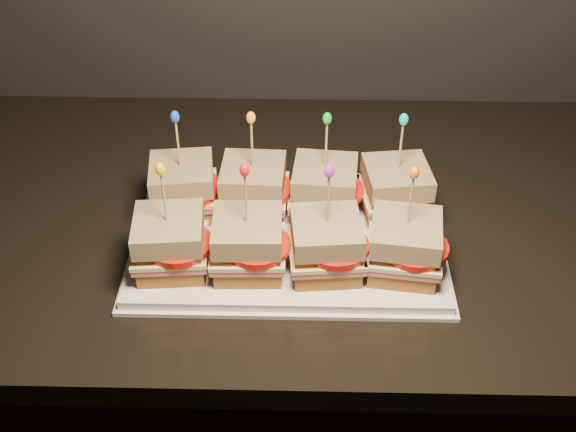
{
  "coord_description": "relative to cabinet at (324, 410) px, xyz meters",
  "views": [
    {
      "loc": [
        -0.54,
        0.87,
        1.55
      ],
      "look_at": [
        -0.55,
        1.6,
        0.97
      ],
      "focal_mm": 45.0,
      "sensor_mm": 36.0,
      "label": 1
    }
  ],
  "objects": [
    {
      "name": "sandwich_4_bread_top",
      "position": [
        -0.21,
        -0.15,
        0.55
      ],
      "size": [
        0.09,
        0.09,
        0.03
      ],
      "primitive_type": "cube",
      "rotation": [
        0.0,
        0.0,
        0.08
      ],
      "color": "#533212",
      "rests_on": "sandwich_4_tomato"
    },
    {
      "name": "sandwich_4_bread_bot",
      "position": [
        -0.21,
        -0.15,
        0.5
      ],
      "size": [
        0.09,
        0.09,
        0.02
      ],
      "primitive_type": "cube",
      "rotation": [
        0.0,
        0.0,
        0.08
      ],
      "color": "brown",
      "rests_on": "platter"
    },
    {
      "name": "cabinet",
      "position": [
        0.0,
        0.0,
        0.0
      ],
      "size": [
        2.32,
        0.61,
        0.88
      ],
      "primitive_type": "cube",
      "color": "black",
      "rests_on": "ground"
    },
    {
      "name": "sandwich_0_cheese",
      "position": [
        -0.21,
        -0.03,
        0.53
      ],
      "size": [
        0.1,
        0.1,
        0.01
      ],
      "primitive_type": "cube",
      "rotation": [
        0.0,
        0.0,
        0.12
      ],
      "color": "#F5D992",
      "rests_on": "sandwich_0_ham"
    },
    {
      "name": "sandwich_7_pick",
      "position": [
        0.08,
        -0.15,
        0.6
      ],
      "size": [
        0.0,
        0.0,
        0.09
      ],
      "primitive_type": "cylinder",
      "color": "tan",
      "rests_on": "sandwich_7_bread_top"
    },
    {
      "name": "sandwich_5_tomato",
      "position": [
        -0.1,
        -0.15,
        0.53
      ],
      "size": [
        0.08,
        0.08,
        0.01
      ],
      "primitive_type": "cylinder",
      "color": "red",
      "rests_on": "sandwich_5_cheese"
    },
    {
      "name": "sandwich_7_bread_bot",
      "position": [
        0.08,
        -0.15,
        0.5
      ],
      "size": [
        0.09,
        0.09,
        0.02
      ],
      "primitive_type": "cube",
      "rotation": [
        0.0,
        0.0,
        -0.13
      ],
      "color": "brown",
      "rests_on": "platter"
    },
    {
      "name": "sandwich_5_cheese",
      "position": [
        -0.11,
        -0.15,
        0.53
      ],
      "size": [
        0.09,
        0.09,
        0.01
      ],
      "primitive_type": "cube",
      "rotation": [
        0.0,
        0.0,
        0.02
      ],
      "color": "#F5D992",
      "rests_on": "sandwich_5_ham"
    },
    {
      "name": "sandwich_7_frill",
      "position": [
        0.08,
        -0.15,
        0.64
      ],
      "size": [
        0.01,
        0.01,
        0.02
      ],
      "primitive_type": "ellipsoid",
      "color": "orange",
      "rests_on": "sandwich_7_pick"
    },
    {
      "name": "sandwich_5_frill",
      "position": [
        -0.11,
        -0.15,
        0.64
      ],
      "size": [
        0.01,
        0.01,
        0.02
      ],
      "primitive_type": "ellipsoid",
      "color": "red",
      "rests_on": "sandwich_5_pick"
    },
    {
      "name": "sandwich_6_frill",
      "position": [
        -0.02,
        -0.15,
        0.64
      ],
      "size": [
        0.01,
        0.01,
        0.02
      ],
      "primitive_type": "ellipsoid",
      "color": "#C91ED0",
      "rests_on": "sandwich_6_pick"
    },
    {
      "name": "sandwich_1_pick",
      "position": [
        -0.11,
        -0.03,
        0.6
      ],
      "size": [
        0.0,
        0.0,
        0.09
      ],
      "primitive_type": "cylinder",
      "color": "tan",
      "rests_on": "sandwich_1_bread_top"
    },
    {
      "name": "sandwich_3_frill",
      "position": [
        0.08,
        -0.03,
        0.64
      ],
      "size": [
        0.01,
        0.01,
        0.02
      ],
      "primitive_type": "ellipsoid",
      "color": "#08C8C3",
      "rests_on": "sandwich_3_pick"
    },
    {
      "name": "sandwich_5_bread_bot",
      "position": [
        -0.11,
        -0.15,
        0.5
      ],
      "size": [
        0.08,
        0.08,
        0.02
      ],
      "primitive_type": "cube",
      "rotation": [
        0.0,
        0.0,
        0.02
      ],
      "color": "brown",
      "rests_on": "platter"
    },
    {
      "name": "sandwich_7_tomato",
      "position": [
        0.09,
        -0.15,
        0.53
      ],
      "size": [
        0.08,
        0.08,
        0.01
      ],
      "primitive_type": "cylinder",
      "color": "red",
      "rests_on": "sandwich_7_cheese"
    },
    {
      "name": "sandwich_2_frill",
      "position": [
        -0.02,
        -0.03,
        0.64
      ],
      "size": [
        0.01,
        0.01,
        0.02
      ],
      "primitive_type": "ellipsoid",
      "color": "green",
      "rests_on": "sandwich_2_pick"
    },
    {
      "name": "sandwich_6_tomato",
      "position": [
        -0.0,
        -0.15,
        0.53
      ],
      "size": [
        0.08,
        0.08,
        0.01
      ],
      "primitive_type": "cylinder",
      "color": "red",
      "rests_on": "sandwich_6_cheese"
    },
    {
      "name": "sandwich_0_bread_top",
      "position": [
        -0.21,
        -0.03,
        0.55
      ],
      "size": [
        0.09,
        0.09,
        0.03
      ],
      "primitive_type": "cube",
      "rotation": [
        0.0,
        0.0,
        0.12
      ],
      "color": "#533212",
      "rests_on": "sandwich_0_tomato"
    },
    {
      "name": "sandwich_2_pick",
      "position": [
        -0.02,
        -0.03,
        0.6
      ],
      "size": [
        0.0,
        0.0,
        0.09
      ],
      "primitive_type": "cylinder",
      "color": "tan",
      "rests_on": "sandwich_2_bread_top"
    },
    {
      "name": "sandwich_1_ham",
      "position": [
        -0.11,
        -0.03,
        0.52
      ],
      "size": [
        0.09,
        0.09,
        0.01
      ],
      "primitive_type": "cube",
      "rotation": [
        0.0,
        0.0,
        -0.04
      ],
      "color": "#BA5551",
      "rests_on": "sandwich_1_bread_bot"
    },
    {
      "name": "sandwich_3_cheese",
      "position": [
        0.08,
        -0.03,
        0.53
      ],
      "size": [
        0.1,
        0.1,
        0.01
      ],
      "primitive_type": "cube",
      "rotation": [
        0.0,
        0.0,
        0.13
      ],
      "color": "#F5D992",
      "rests_on": "sandwich_3_ham"
    },
    {
      "name": "sandwich_0_tomato",
      "position": [
        -0.2,
        -0.04,
        0.53
      ],
      "size": [
        0.08,
        0.08,
        0.01
      ],
      "primitive_type": "cylinder",
      "color": "red",
      "rests_on": "sandwich_0_cheese"
    },
    {
      "name": "sandwich_5_pick",
      "position": [
        -0.11,
        -0.15,
        0.6
      ],
      "size": [
        0.0,
        0.0,
        0.09
      ],
      "primitive_type": "cylinder",
      "color": "tan",
      "rests_on": "sandwich_5_bread_top"
    },
    {
      "name": "sandwich_2_ham",
      "position": [
        -0.02,
        -0.03,
        0.52
      ],
      "size": [
        0.1,
        0.1,
        0.01
      ],
      "primitive_type": "cube",
      "rotation": [
        0.0,
        0.0,
        -0.09
      ],
      "color": "#BA5551",
      "rests_on": "sandwich_2_bread_bot"
    },
    {
      "name": "sandwich_3_pick",
      "position": [
        0.08,
        -0.03,
        0.6
      ],
      "size": [
        0.0,
        0.0,
        0.09
      ],
      "primitive_type": "cylinder",
      "color": "tan",
      "rests_on": "sandwich_3_bread_top"
    },
    {
      "name": "sandwich_1_bread_top",
      "position": [
        -0.11,
        -0.03,
        0.55
      ],
      "size": [
        0.09,
        0.09,
        0.03
      ],
      "primitive_type": "cube",
      "rotation": [
        0.0,
        0.0,
        -0.04
      ],
      "color": "#533212",
      "rests_on": "sandwich_1_tomato"
    },
    {
      "name": "sandwich_6_pick",
      "position": [
        -0.02,
        -0.15,
        0.6
      ],
      "size": [
        0.0,
        0.0,
        0.09
      ],
      "primitive_type": "cylinder",
      "color": "tan",
      "rests_on": "sandwich_6_bread_top"
    },
    {
      "name": "sandwich_3_bread_top",
      "position": [
        0.08,
        -0.03,
        0.55
      ],
      "size": [
        0.09,
        0.09,
        0.03
      ],
      "primitive_type": "cube",
      "rotation": [
        0.0,
        0.0,
        0.13
      ],
      "color": "#533212",
      "rests_on": "sandwich_3_tomato"
    },
    {
      "name": "sandwich_2_bread_top",
      "position": [
        -0.02,
        -0.03,
        0.55
      ],
      "size": [
        0.09,
        0.09,
        0.03
      ],
      "primitive_type": "cube",
      "rotation": [
        0.0,
        0.0,
        -0.09
      ],
      "color": "#533212",
      "rests_on": "sandwich_2_tomato"
    },
    {
      "name": "sandwich_6_bread_top",
      "position": [
        -0.02,
        -0.15,
        0.55
      ],
      "size": [
        0.09,
        0.09,
        0.03
      ],
      "primitive_type": "cube",
      "rotation": [
        0.0,
        0.0,
        0.09
      ],
      "color": "#533212",
      "rests_on": "sandwich_6_tomato"
    },
    {
      "name": "sandwich_4_tomato",
      "position": [
        -0.2,
        -0.15,
        0.53
      ],
      "size": [
        0.08,
        0.08,
        0.01
      ],
      "primitive_type": "cylinder",
      "color": "red",
      "rests_on": "sandwich_4_cheese"
    },
    {
      "name": "sandwich_7_cheese",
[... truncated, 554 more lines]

